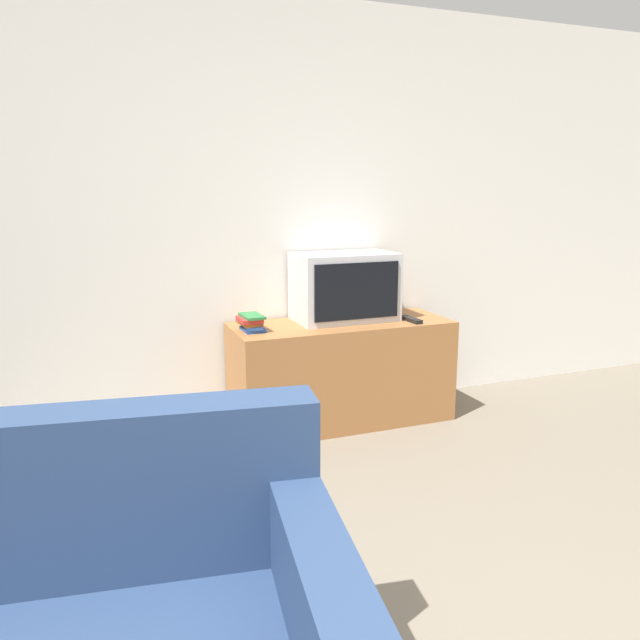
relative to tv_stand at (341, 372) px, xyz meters
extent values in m
cube|color=white|center=(-0.70, 0.32, 0.98)|extent=(9.00, 0.06, 2.60)
cube|color=#9E6638|center=(0.00, 0.00, 0.00)|extent=(1.38, 0.53, 0.65)
cube|color=silver|center=(0.05, 0.08, 0.54)|extent=(0.63, 0.38, 0.42)
cube|color=black|center=(0.05, -0.12, 0.54)|extent=(0.55, 0.01, 0.34)
cube|color=#23478E|center=(-0.58, -0.02, 0.33)|extent=(0.12, 0.17, 0.02)
cube|color=#23478E|center=(-0.58, -0.02, 0.35)|extent=(0.12, 0.20, 0.02)
cube|color=#995623|center=(-0.60, -0.02, 0.37)|extent=(0.12, 0.19, 0.02)
cube|color=#B72D28|center=(-0.60, -0.03, 0.39)|extent=(0.13, 0.18, 0.02)
cube|color=#2D753D|center=(-0.58, -0.03, 0.41)|extent=(0.12, 0.20, 0.02)
cube|color=black|center=(0.42, -0.13, 0.33)|extent=(0.06, 0.20, 0.02)
camera|label=1|loc=(-1.50, -3.50, 1.15)|focal=35.00mm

